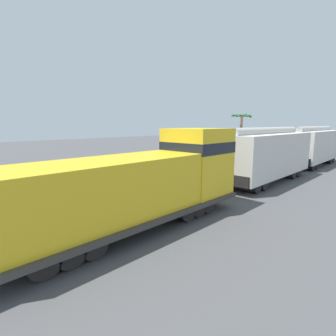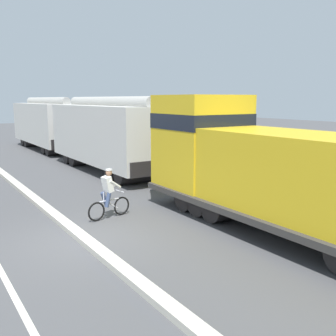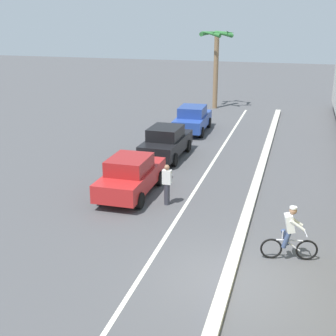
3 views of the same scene
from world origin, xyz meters
name	(u,v)px [view 3 (image 3 of 3)]	position (x,y,z in m)	size (l,w,h in m)	color
ground_plane	(228,279)	(0.00, 0.00, 0.00)	(120.00, 120.00, 0.00)	#4C4C4F
median_curb	(252,198)	(0.00, 6.00, 0.08)	(0.36, 36.00, 0.16)	beige
lane_stripe	(193,194)	(-2.40, 6.00, 0.00)	(0.14, 36.00, 0.01)	silver
parked_car_red	(131,175)	(-4.83, 5.29, 0.82)	(1.84, 4.20, 1.62)	red
parked_car_black	(166,142)	(-4.87, 10.63, 0.82)	(1.90, 4.23, 1.62)	black
parked_car_blue	(193,119)	(-4.80, 16.26, 0.82)	(1.93, 4.25, 1.62)	#28479E
cyclist	(290,235)	(1.56, 1.60, 0.82)	(1.69, 0.54, 1.71)	black
palm_tree_near	(217,49)	(-4.83, 24.13, 4.50)	(2.58, 2.73, 5.98)	#846647
pedestrian_by_cars	(167,184)	(-3.12, 4.67, 0.85)	(0.34, 0.22, 1.62)	#33333D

